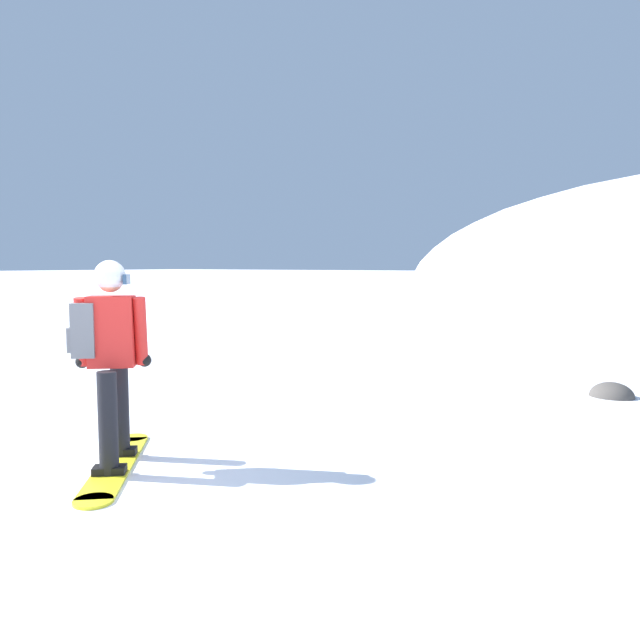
{
  "coord_description": "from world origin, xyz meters",
  "views": [
    {
      "loc": [
        3.81,
        -2.74,
        1.68
      ],
      "look_at": [
        -0.09,
        3.54,
        1.0
      ],
      "focal_mm": 33.99,
      "sensor_mm": 36.0,
      "label": 1
    }
  ],
  "objects": [
    {
      "name": "rock_dark",
      "position": [
        2.96,
        5.66,
        0.0
      ],
      "size": [
        0.54,
        0.46,
        0.38
      ],
      "color": "#4C4742",
      "rests_on": "ground"
    },
    {
      "name": "snowboarder_main",
      "position": [
        -0.26,
        0.52,
        0.92
      ],
      "size": [
        1.26,
        1.49,
        1.71
      ],
      "color": "yellow",
      "rests_on": "ground"
    },
    {
      "name": "ground_plane",
      "position": [
        0.0,
        0.0,
        0.0
      ],
      "size": [
        300.0,
        300.0,
        0.0
      ],
      "primitive_type": "plane",
      "color": "white"
    }
  ]
}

